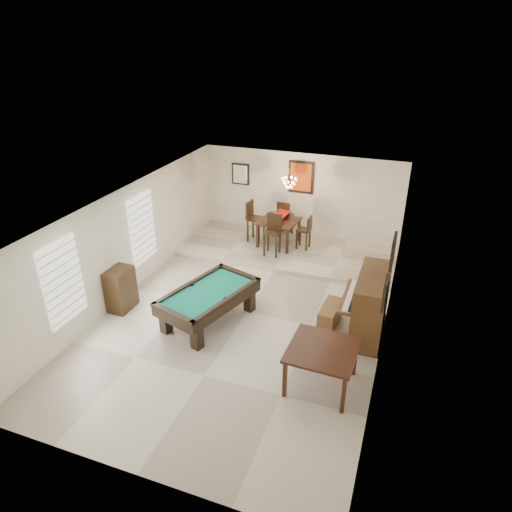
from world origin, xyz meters
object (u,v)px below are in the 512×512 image
Objects in this scene: pool_table at (209,306)px; apothecary_chest at (121,289)px; dining_table at (279,230)px; piano_bench at (330,315)px; upright_piano at (363,303)px; dining_chair_south at (272,235)px; dining_chair_west at (256,222)px; flower_vase at (279,213)px; dining_chair_north at (285,218)px; chandelier at (289,179)px; square_table at (321,367)px; dining_chair_east at (304,232)px.

apothecary_chest reaches higher than pool_table.
apothecary_chest is 4.92m from dining_table.
piano_bench is 4.01m from dining_table.
upright_piano is 4.38m from dining_table.
upright_piano is at bearing -43.73° from dining_chair_south.
dining_chair_west reaches higher than pool_table.
dining_chair_north is at bearing 91.32° from flower_vase.
chandelier reaches higher than apothecary_chest.
chandelier is (0.35, -0.28, 1.10)m from flower_vase.
piano_bench is at bearing -56.46° from dining_table.
dining_chair_south is at bearing 137.28° from upright_piano.
square_table is at bearing -65.03° from flower_vase.
dining_table is at bearing 130.82° from upright_piano.
pool_table is at bearing -97.00° from dining_chair_south.
upright_piano is at bearing 1.10° from piano_bench.
square_table is 0.71× the size of upright_piano.
piano_bench is at bearing -133.29° from dining_chair_west.
dining_table is at bearing 114.97° from square_table.
pool_table is at bearing 157.05° from square_table.
upright_piano is 3.85m from dining_chair_south.
upright_piano is 4.89m from dining_chair_west.
dining_chair_south is 1.59m from chandelier.
flower_vase reaches higher than apothecary_chest.
pool_table is 4.81m from dining_chair_north.
flower_vase is at bearing 98.19° from dining_chair_north.
dining_chair_north is 1.06m from dining_chair_east.
piano_bench is 3.44m from dining_chair_south.
square_table is at bearing 21.74° from dining_chair_east.
upright_piano is at bearing -49.18° from flower_vase.
dining_chair_north is at bearing 91.32° from dining_table.
dining_chair_north is (0.30, 4.80, 0.30)m from pool_table.
dining_chair_east reaches higher than piano_bench.
dining_table reaches higher than piano_bench.
upright_piano reaches higher than dining_chair_east.
pool_table is 3.63× the size of chandelier.
pool_table is 4.26m from chandelier.
chandelier reaches higher than dining_chair_north.
square_table is 1.35× the size of piano_bench.
chandelier reaches higher than dining_chair_south.
dining_chair_east reaches higher than dining_table.
square_table is 5.22× the size of flower_vase.
pool_table is 4.11m from dining_chair_west.
dining_chair_west is at bearing 112.71° from pool_table.
square_table is 1.08× the size of dining_chair_north.
pool_table is at bearing -94.49° from dining_table.
dining_chair_south is 1.18× the size of dining_chair_east.
square_table is 0.98× the size of dining_chair_west.
dining_chair_south reaches higher than dining_chair_east.
dining_chair_west is at bearing 178.54° from dining_table.
dining_chair_north reaches higher than piano_bench.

